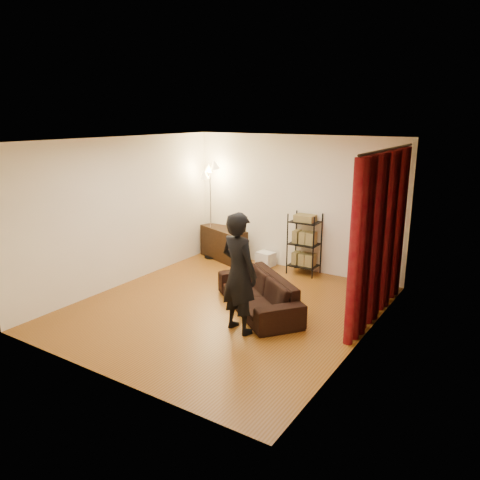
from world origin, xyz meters
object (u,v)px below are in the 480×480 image
Objects in this scene: floor_lamp at (211,212)px; storage_boxes at (265,259)px; media_cabinet at (224,244)px; wire_shelf at (304,244)px; person at (239,273)px; sofa at (258,293)px.

storage_boxes is at bearing 6.98° from floor_lamp.
floor_lamp reaches higher than media_cabinet.
floor_lamp is at bearing -163.76° from wire_shelf.
wire_shelf reaches higher than media_cabinet.
wire_shelf reaches higher than storage_boxes.
person is 2.87m from wire_shelf.
media_cabinet is at bearing -165.47° from wire_shelf.
storage_boxes is 0.29× the size of wire_shelf.
person is at bearing -70.97° from wire_shelf.
media_cabinet is 0.75m from floor_lamp.
floor_lamp reaches higher than storage_boxes.
sofa is at bearing -72.65° from wire_shelf.
media_cabinet is at bearing -175.16° from storage_boxes.
media_cabinet reaches higher than storage_boxes.
person is 0.86× the size of floor_lamp.
sofa is 2.33m from storage_boxes.
wire_shelf is (-0.30, 2.84, -0.28)m from person.
media_cabinet is 3.37× the size of storage_boxes.
person is 5.05× the size of storage_boxes.
person is (0.14, -0.80, 0.60)m from sofa.
wire_shelf is (-0.15, 2.04, 0.32)m from sofa.
wire_shelf is 2.22m from floor_lamp.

